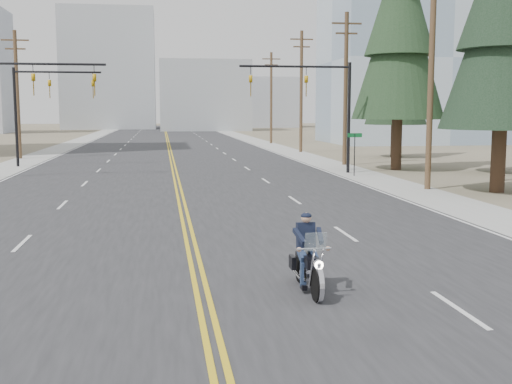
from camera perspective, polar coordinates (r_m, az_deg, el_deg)
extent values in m
cube|color=#303033|center=(77.77, -7.79, 4.23)|extent=(20.00, 200.00, 0.01)
cube|color=#A5A5A0|center=(78.50, -16.24, 4.04)|extent=(3.00, 200.00, 0.01)
cube|color=#A5A5A0|center=(78.74, 0.63, 4.34)|extent=(3.00, 200.00, 0.01)
cylinder|color=black|center=(40.32, -18.24, 10.76)|extent=(7.00, 0.14, 0.14)
imported|color=#BF8C0C|center=(40.40, -19.20, 9.79)|extent=(0.21, 0.26, 1.30)
imported|color=#BF8C0C|center=(39.91, -14.18, 10.00)|extent=(0.21, 0.26, 1.30)
cylinder|color=black|center=(41.39, 8.25, 6.51)|extent=(0.20, 0.20, 7.00)
cylinder|color=black|center=(40.62, 3.51, 11.07)|extent=(7.00, 0.14, 0.14)
imported|color=#BF8C0C|center=(40.73, 4.48, 10.14)|extent=(0.21, 0.26, 1.30)
imported|color=#BF8C0C|center=(40.10, -0.48, 10.20)|extent=(0.21, 0.26, 1.30)
cylinder|color=black|center=(48.74, -20.57, 6.22)|extent=(0.20, 0.20, 7.00)
cylinder|color=black|center=(48.28, -17.21, 10.15)|extent=(6.00, 0.14, 0.14)
imported|color=#BF8C0C|center=(48.34, -17.89, 9.35)|extent=(0.21, 0.26, 1.30)
imported|color=#BF8C0C|center=(47.95, -14.30, 9.49)|extent=(0.21, 0.26, 1.30)
cylinder|color=black|center=(39.51, 8.75, 3.27)|extent=(0.06, 0.06, 2.60)
cube|color=#0C5926|center=(39.44, 8.78, 5.01)|extent=(0.90, 0.03, 0.25)
cylinder|color=brown|center=(33.48, 15.30, 10.03)|extent=(0.30, 0.30, 11.50)
cylinder|color=brown|center=(47.59, 7.96, 9.00)|extent=(0.30, 0.30, 11.00)
cube|color=brown|center=(47.98, 8.07, 14.62)|extent=(2.20, 0.12, 0.12)
cube|color=brown|center=(47.89, 8.05, 13.79)|extent=(1.60, 0.12, 0.12)
cylinder|color=brown|center=(62.14, 4.04, 8.85)|extent=(0.30, 0.30, 11.50)
cube|color=brown|center=(62.48, 4.08, 13.39)|extent=(2.20, 0.12, 0.12)
cube|color=brown|center=(62.40, 4.08, 12.75)|extent=(1.60, 0.12, 0.12)
cylinder|color=brown|center=(78.81, 1.36, 8.33)|extent=(0.30, 0.30, 11.00)
cube|color=brown|center=(79.05, 1.37, 11.74)|extent=(2.20, 0.12, 0.12)
cube|color=brown|center=(78.99, 1.37, 11.24)|extent=(1.60, 0.12, 0.12)
cylinder|color=brown|center=(56.89, -20.45, 8.07)|extent=(0.30, 0.30, 10.50)
cube|color=brown|center=(57.17, -20.65, 12.53)|extent=(2.20, 0.12, 0.12)
cube|color=brown|center=(57.10, -20.61, 11.83)|extent=(1.60, 0.12, 0.12)
cube|color=#9EB5CC|center=(84.53, 14.76, 11.08)|extent=(24.00, 16.00, 20.00)
cube|color=#ADB2B7|center=(132.99, -4.63, 8.50)|extent=(18.00, 14.00, 14.00)
cube|color=#B7BCC6|center=(124.65, 10.89, 9.40)|extent=(16.00, 12.00, 18.00)
cube|color=#ADB2B7|center=(148.37, -12.91, 10.53)|extent=(20.00, 15.00, 26.00)
cube|color=#B7BCC6|center=(159.78, 0.92, 7.95)|extent=(14.00, 14.00, 12.00)
cylinder|color=#382619|center=(33.46, 20.73, 2.61)|extent=(0.60, 0.60, 3.09)
cone|color=black|center=(33.58, 21.21, 13.19)|extent=(5.84, 5.84, 9.28)
cylinder|color=#382619|center=(44.14, 20.83, 3.41)|extent=(0.61, 0.61, 2.78)
cone|color=#1D341A|center=(44.16, 21.16, 10.63)|extent=(5.22, 5.22, 8.35)
cone|color=#1D341A|center=(44.39, 21.30, 13.68)|extent=(3.91, 3.91, 6.26)
cylinder|color=#382619|center=(44.44, 12.38, 4.15)|extent=(0.60, 0.60, 3.42)
cone|color=#1B341A|center=(44.62, 12.63, 12.96)|extent=(6.16, 6.16, 10.27)
cylinder|color=#382619|center=(56.53, 12.23, 4.47)|extent=(0.66, 0.66, 2.82)
cone|color=black|center=(56.56, 12.39, 10.17)|extent=(5.26, 5.26, 8.45)
cone|color=black|center=(56.74, 12.45, 12.58)|extent=(3.94, 3.94, 6.34)
cone|color=black|center=(57.02, 12.52, 14.98)|extent=(2.63, 2.63, 4.50)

